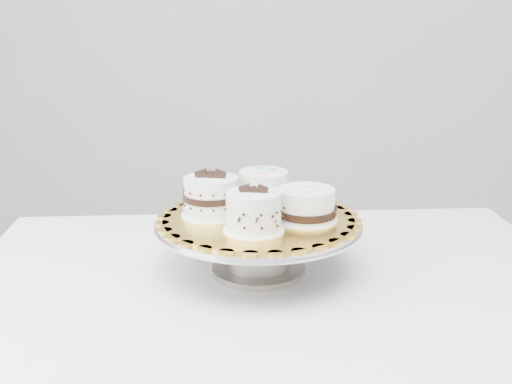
# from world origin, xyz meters

# --- Properties ---
(table) EXTENTS (1.25, 0.93, 0.75)m
(table) POSITION_xyz_m (0.05, 0.05, 0.67)
(table) COLOR white
(table) RESTS_ON floor
(cake_stand) EXTENTS (0.38, 0.38, 0.10)m
(cake_stand) POSITION_xyz_m (0.02, 0.06, 0.82)
(cake_stand) COLOR gray
(cake_stand) RESTS_ON table
(cake_board) EXTENTS (0.47, 0.47, 0.01)m
(cake_board) POSITION_xyz_m (0.02, 0.06, 0.86)
(cake_board) COLOR gold
(cake_board) RESTS_ON cake_stand
(cake_swirl) EXTENTS (0.11, 0.11, 0.09)m
(cake_swirl) POSITION_xyz_m (0.02, -0.01, 0.89)
(cake_swirl) COLOR white
(cake_swirl) RESTS_ON cake_board
(cake_banded) EXTENTS (0.11, 0.11, 0.09)m
(cake_banded) POSITION_xyz_m (-0.07, 0.07, 0.89)
(cake_banded) COLOR white
(cake_banded) RESTS_ON cake_board
(cake_dots) EXTENTS (0.12, 0.12, 0.07)m
(cake_dots) POSITION_xyz_m (0.03, 0.14, 0.89)
(cake_dots) COLOR white
(cake_dots) RESTS_ON cake_board
(cake_ribbon) EXTENTS (0.12, 0.11, 0.06)m
(cake_ribbon) POSITION_xyz_m (0.11, 0.05, 0.89)
(cake_ribbon) COLOR white
(cake_ribbon) RESTS_ON cake_board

